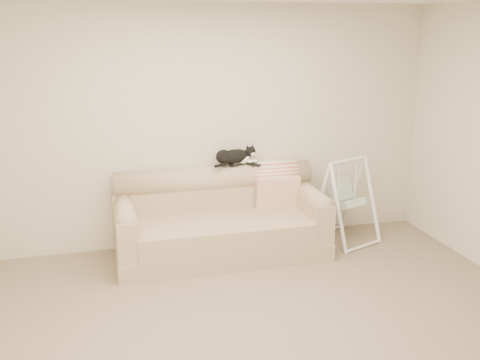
# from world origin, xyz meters

# --- Properties ---
(ground_plane) EXTENTS (5.00, 5.00, 0.00)m
(ground_plane) POSITION_xyz_m (0.00, 0.00, 0.00)
(ground_plane) COLOR #77654B
(ground_plane) RESTS_ON ground
(room_shell) EXTENTS (5.04, 4.04, 2.60)m
(room_shell) POSITION_xyz_m (0.00, 0.00, 1.53)
(room_shell) COLOR beige
(room_shell) RESTS_ON ground
(sofa) EXTENTS (2.20, 0.93, 0.90)m
(sofa) POSITION_xyz_m (0.02, 1.62, 0.35)
(sofa) COLOR tan
(sofa) RESTS_ON ground
(remote_a) EXTENTS (0.19, 0.11, 0.03)m
(remote_a) POSITION_xyz_m (0.27, 1.85, 0.91)
(remote_a) COLOR black
(remote_a) RESTS_ON sofa
(remote_b) EXTENTS (0.15, 0.16, 0.02)m
(remote_b) POSITION_xyz_m (0.44, 1.81, 0.91)
(remote_b) COLOR black
(remote_b) RESTS_ON sofa
(tuxedo_cat) EXTENTS (0.52, 0.30, 0.21)m
(tuxedo_cat) POSITION_xyz_m (0.24, 1.85, 1.00)
(tuxedo_cat) COLOR black
(tuxedo_cat) RESTS_ON sofa
(throw_blanket) EXTENTS (0.49, 0.38, 0.58)m
(throw_blanket) POSITION_xyz_m (0.70, 1.84, 0.72)
(throw_blanket) COLOR #D96445
(throw_blanket) RESTS_ON sofa
(baby_swing) EXTENTS (0.77, 0.79, 0.96)m
(baby_swing) POSITION_xyz_m (1.47, 1.61, 0.48)
(baby_swing) COLOR white
(baby_swing) RESTS_ON ground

